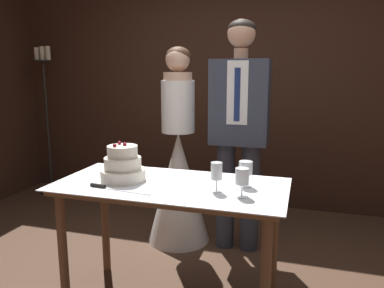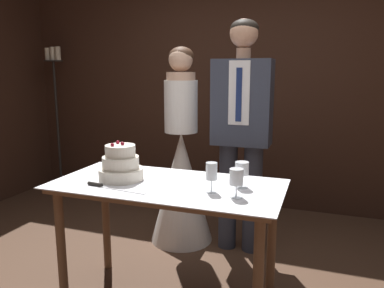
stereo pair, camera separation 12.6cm
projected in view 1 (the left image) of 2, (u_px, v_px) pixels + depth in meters
The scene contains 10 objects.
wall_back at pixel (239, 83), 4.08m from camera, with size 5.52×0.12×2.69m, color #382116.
cake_table at pixel (171, 200), 2.29m from camera, with size 1.40×0.69×0.80m.
tiered_cake at pixel (123, 166), 2.32m from camera, with size 0.28×0.28×0.24m.
cake_knife at pixel (108, 188), 2.17m from camera, with size 0.40×0.07×0.02m.
wine_glass_near at pixel (246, 169), 2.19m from camera, with size 0.08×0.08×0.15m.
wine_glass_middle at pixel (242, 177), 2.01m from camera, with size 0.08×0.08×0.16m.
wine_glass_far at pixel (217, 173), 2.09m from camera, with size 0.07×0.07×0.17m.
bride at pixel (178, 173), 3.23m from camera, with size 0.54×0.54×1.67m.
groom at pixel (239, 123), 2.99m from camera, with size 0.46×0.25×1.86m.
candle_stand at pixel (47, 117), 4.47m from camera, with size 0.28×0.28×1.76m.
Camera 1 is at (0.71, -2.06, 1.47)m, focal length 35.00 mm.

